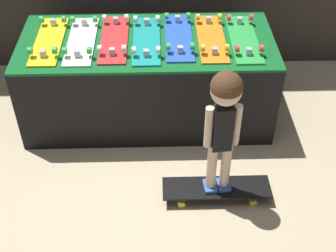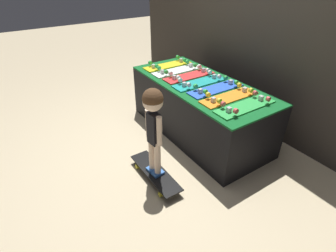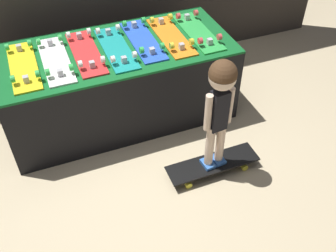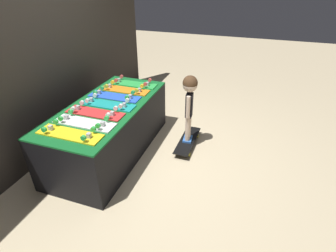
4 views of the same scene
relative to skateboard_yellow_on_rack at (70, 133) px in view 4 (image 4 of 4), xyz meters
name	(u,v)px [view 4 (image 4 of 4)]	position (x,y,z in m)	size (l,w,h in m)	color
ground_plane	(153,159)	(0.73, -0.60, -0.72)	(16.00, 16.00, 0.00)	beige
back_wall	(46,65)	(0.73, 0.82, 0.40)	(5.13, 0.10, 2.25)	#332D28
display_rack	(110,129)	(0.73, 0.01, -0.37)	(1.94, 0.87, 0.71)	black
skateboard_yellow_on_rack	(70,133)	(0.00, 0.00, 0.00)	(0.20, 0.70, 0.09)	yellow
skateboard_white_on_rack	(84,122)	(0.24, -0.01, 0.00)	(0.20, 0.70, 0.09)	white
skateboard_red_on_rack	(95,112)	(0.49, 0.01, 0.00)	(0.20, 0.70, 0.09)	red
skateboard_teal_on_rack	(108,104)	(0.73, -0.01, 0.00)	(0.20, 0.70, 0.09)	teal
skateboard_blue_on_rack	(114,96)	(0.98, 0.03, 0.00)	(0.20, 0.70, 0.09)	blue
skateboard_orange_on_rack	(125,89)	(1.22, 0.00, 0.00)	(0.20, 0.70, 0.09)	orange
skateboard_green_on_rack	(133,83)	(1.47, -0.01, 0.00)	(0.20, 0.70, 0.09)	green
skateboard_on_floor	(188,141)	(1.21, -0.94, -0.65)	(0.75, 0.21, 0.09)	black
child	(190,97)	(1.21, -0.94, 0.03)	(0.23, 0.19, 0.95)	#3870C6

